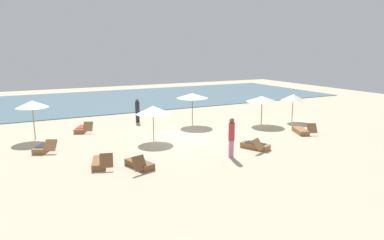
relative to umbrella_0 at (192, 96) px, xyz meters
name	(u,v)px	position (x,y,z in m)	size (l,w,h in m)	color
ground_plane	(177,138)	(-2.46, -2.90, -2.04)	(60.00, 60.00, 0.00)	beige
ocean_water	(110,100)	(-2.46, 14.10, -2.01)	(48.00, 16.00, 0.06)	slate
umbrella_0	(192,96)	(0.00, 0.00, 0.00)	(2.16, 2.16, 2.21)	brown
umbrella_1	(153,110)	(-3.88, -2.77, -0.23)	(1.93, 1.93, 2.04)	brown
umbrella_2	(262,99)	(4.37, -2.06, -0.24)	(2.19, 2.19, 2.00)	brown
umbrella_3	(32,104)	(-9.95, 0.69, 0.05)	(1.81, 1.81, 2.29)	olive
umbrella_4	(293,97)	(7.04, -2.23, -0.28)	(1.72, 1.72, 1.98)	brown
lounger_0	(100,163)	(-7.52, -5.73, -1.87)	(0.97, 1.75, 0.73)	brown
lounger_1	(302,131)	(5.01, -5.27, -1.87)	(1.20, 1.77, 0.71)	olive
lounger_2	(139,164)	(-6.01, -6.72, -1.87)	(1.05, 1.73, 0.75)	brown
lounger_3	(82,129)	(-7.17, 1.40, -1.86)	(1.24, 1.77, 0.70)	olive
lounger_4	(44,148)	(-9.61, -2.05, -1.86)	(1.26, 1.79, 0.67)	olive
lounger_6	(255,146)	(0.36, -6.69, -1.86)	(1.26, 1.77, 0.70)	olive
person_0	(231,137)	(-1.54, -7.26, -1.02)	(0.41, 0.41, 1.95)	#D17299
person_1	(137,110)	(-3.16, 2.46, -1.16)	(0.32, 0.32, 1.72)	#26262D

